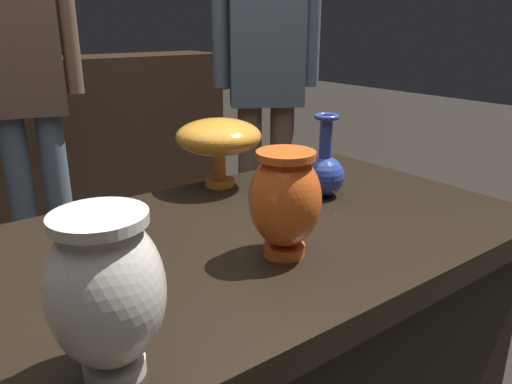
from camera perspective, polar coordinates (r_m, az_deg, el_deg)
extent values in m
cube|color=black|center=(0.93, -2.96, -6.54)|extent=(1.20, 0.64, 0.05)
cube|color=#382619|center=(3.02, -27.07, 3.45)|extent=(2.60, 0.40, 0.95)
cylinder|color=#E55B1E|center=(0.85, 3.24, -6.59)|extent=(0.07, 0.07, 0.02)
ellipsoid|color=#E55B1E|center=(0.82, 3.35, -0.89)|extent=(0.12, 0.12, 0.16)
cylinder|color=#E55B1E|center=(0.80, 3.46, 4.27)|extent=(0.10, 0.10, 0.01)
cylinder|color=silver|center=(0.61, -15.92, -18.75)|extent=(0.07, 0.07, 0.02)
ellipsoid|color=silver|center=(0.56, -16.82, -10.87)|extent=(0.13, 0.13, 0.18)
cylinder|color=silver|center=(0.53, -17.67, -2.96)|extent=(0.10, 0.10, 0.01)
sphere|color=#2D429E|center=(1.13, 7.84, 1.82)|extent=(0.09, 0.09, 0.09)
cylinder|color=#2D429E|center=(1.11, 8.04, 6.11)|extent=(0.03, 0.03, 0.10)
torus|color=#2D429E|center=(1.10, 8.16, 8.56)|extent=(0.06, 0.06, 0.01)
cylinder|color=orange|center=(1.21, -4.19, 1.13)|extent=(0.07, 0.07, 0.02)
cylinder|color=orange|center=(1.20, -4.24, 2.95)|extent=(0.03, 0.03, 0.06)
ellipsoid|color=orange|center=(1.18, -4.32, 6.39)|extent=(0.20, 0.20, 0.08)
cylinder|color=slate|center=(2.41, -21.65, -1.14)|extent=(0.11, 0.11, 0.81)
cylinder|color=slate|center=(2.42, -25.18, -1.55)|extent=(0.11, 0.11, 0.81)
cube|color=brown|center=(2.28, -25.86, 15.94)|extent=(0.36, 0.26, 0.64)
cylinder|color=brown|center=(2.28, -20.77, 17.38)|extent=(0.07, 0.07, 0.54)
cylinder|color=brown|center=(2.39, 2.90, 0.23)|extent=(0.11, 0.11, 0.82)
cylinder|color=brown|center=(2.37, -0.69, 0.11)|extent=(0.11, 0.11, 0.82)
cube|color=slate|center=(2.25, 1.23, 18.21)|extent=(0.37, 0.32, 0.65)
cylinder|color=slate|center=(2.28, 6.52, 18.93)|extent=(0.07, 0.07, 0.55)
cylinder|color=slate|center=(2.23, -4.16, 19.00)|extent=(0.07, 0.07, 0.55)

